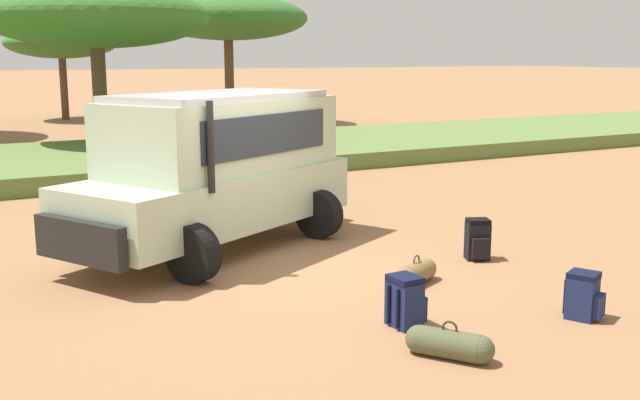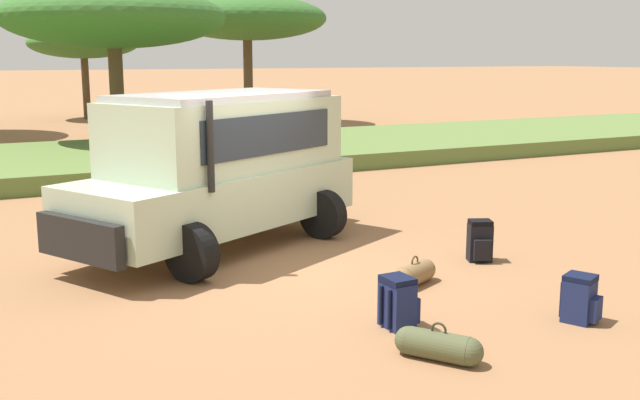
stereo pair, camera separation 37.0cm
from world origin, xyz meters
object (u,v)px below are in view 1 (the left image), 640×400
(duffel_bag_low_black_case, at_px, (449,344))
(duffel_bag_soft_canvas, at_px, (416,273))
(backpack_beside_front_wheel, at_px, (583,296))
(safari_vehicle, at_px, (217,167))
(backpack_near_rear_wheel, at_px, (405,302))
(backpack_cluster_center, at_px, (478,240))
(acacia_tree_centre_back, at_px, (96,17))
(acacia_tree_right_mid, at_px, (61,43))
(acacia_tree_far_right, at_px, (228,18))

(duffel_bag_low_black_case, distance_m, duffel_bag_soft_canvas, 2.51)
(backpack_beside_front_wheel, bearing_deg, safari_vehicle, 115.96)
(backpack_near_rear_wheel, xyz_separation_m, duffel_bag_soft_canvas, (1.06, 1.24, -0.14))
(backpack_cluster_center, distance_m, duffel_bag_low_black_case, 3.87)
(backpack_beside_front_wheel, xyz_separation_m, backpack_cluster_center, (0.62, 2.57, 0.03))
(acacia_tree_centre_back, bearing_deg, acacia_tree_right_mid, 84.24)
(backpack_beside_front_wheel, distance_m, acacia_tree_centre_back, 18.31)
(backpack_beside_front_wheel, relative_size, duffel_bag_low_black_case, 0.68)
(backpack_beside_front_wheel, distance_m, acacia_tree_right_mid, 31.60)
(safari_vehicle, xyz_separation_m, acacia_tree_centre_back, (1.09, 12.71, 2.85))
(backpack_beside_front_wheel, height_order, acacia_tree_far_right, acacia_tree_far_right)
(duffel_bag_soft_canvas, bearing_deg, acacia_tree_centre_back, 91.80)
(backpack_beside_front_wheel, relative_size, backpack_near_rear_wheel, 0.93)
(backpack_near_rear_wheel, height_order, acacia_tree_far_right, acacia_tree_far_right)
(safari_vehicle, height_order, duffel_bag_low_black_case, safari_vehicle)
(duffel_bag_soft_canvas, height_order, acacia_tree_right_mid, acacia_tree_right_mid)
(safari_vehicle, bearing_deg, backpack_cluster_center, -39.40)
(duffel_bag_soft_canvas, bearing_deg, acacia_tree_far_right, 73.76)
(duffel_bag_soft_canvas, xyz_separation_m, acacia_tree_centre_back, (-0.50, 15.82, 4.00))
(safari_vehicle, xyz_separation_m, acacia_tree_right_mid, (2.47, 26.30, 2.28))
(backpack_near_rear_wheel, distance_m, acacia_tree_right_mid, 30.88)
(backpack_near_rear_wheel, bearing_deg, acacia_tree_right_mid, 86.40)
(safari_vehicle, relative_size, acacia_tree_far_right, 0.75)
(backpack_cluster_center, xyz_separation_m, duffel_bag_low_black_case, (-2.72, -2.75, -0.15))
(safari_vehicle, height_order, backpack_cluster_center, safari_vehicle)
(duffel_bag_low_black_case, bearing_deg, duffel_bag_soft_canvas, 61.50)
(backpack_beside_front_wheel, distance_m, backpack_cluster_center, 2.64)
(backpack_beside_front_wheel, distance_m, duffel_bag_soft_canvas, 2.22)
(duffel_bag_low_black_case, relative_size, acacia_tree_right_mid, 0.16)
(backpack_cluster_center, xyz_separation_m, duffel_bag_soft_canvas, (-1.52, -0.55, -0.15))
(duffel_bag_soft_canvas, bearing_deg, duffel_bag_low_black_case, -118.50)
(backpack_near_rear_wheel, height_order, duffel_bag_soft_canvas, backpack_near_rear_wheel)
(backpack_near_rear_wheel, relative_size, acacia_tree_right_mid, 0.11)
(backpack_beside_front_wheel, relative_size, backpack_cluster_center, 0.89)
(safari_vehicle, bearing_deg, backpack_beside_front_wheel, -64.04)
(acacia_tree_right_mid, bearing_deg, duffel_bag_soft_canvas, -91.70)
(safari_vehicle, distance_m, backpack_near_rear_wheel, 4.49)
(duffel_bag_soft_canvas, bearing_deg, backpack_cluster_center, 19.81)
(backpack_near_rear_wheel, bearing_deg, backpack_beside_front_wheel, -21.76)
(safari_vehicle, bearing_deg, duffel_bag_soft_canvas, -62.88)
(backpack_beside_front_wheel, xyz_separation_m, duffel_bag_soft_canvas, (-0.90, 2.02, -0.12))
(backpack_cluster_center, bearing_deg, duffel_bag_soft_canvas, -160.19)
(backpack_beside_front_wheel, distance_m, duffel_bag_low_black_case, 2.11)
(duffel_bag_soft_canvas, xyz_separation_m, acacia_tree_far_right, (6.71, 23.04, 4.45))
(safari_vehicle, relative_size, acacia_tree_centre_back, 0.78)
(duffel_bag_soft_canvas, bearing_deg, backpack_near_rear_wheel, -130.46)
(acacia_tree_far_right, bearing_deg, backpack_cluster_center, -102.99)
(duffel_bag_low_black_case, bearing_deg, backpack_cluster_center, 45.33)
(acacia_tree_centre_back, bearing_deg, backpack_near_rear_wheel, -91.88)
(backpack_near_rear_wheel, relative_size, acacia_tree_far_right, 0.08)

